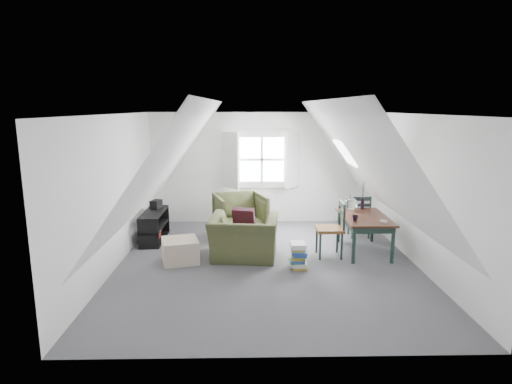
{
  "coord_description": "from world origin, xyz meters",
  "views": [
    {
      "loc": [
        -0.33,
        -6.85,
        2.61
      ],
      "look_at": [
        -0.17,
        0.6,
        1.13
      ],
      "focal_mm": 30.0,
      "sensor_mm": 36.0,
      "label": 1
    }
  ],
  "objects_px": {
    "armchair_near": "(244,258)",
    "dining_chair_far": "(360,215)",
    "dining_table": "(364,221)",
    "dining_chair_near": "(332,228)",
    "ottoman": "(180,250)",
    "media_shelf": "(154,228)",
    "armchair_far": "(240,236)",
    "magazine_stack": "(298,256)"
  },
  "relations": [
    {
      "from": "ottoman",
      "to": "dining_chair_far",
      "type": "relative_size",
      "value": 0.67
    },
    {
      "from": "dining_chair_far",
      "to": "media_shelf",
      "type": "xyz_separation_m",
      "value": [
        -4.12,
        -0.17,
        -0.19
      ]
    },
    {
      "from": "armchair_near",
      "to": "armchair_far",
      "type": "relative_size",
      "value": 1.18
    },
    {
      "from": "armchair_far",
      "to": "ottoman",
      "type": "distance_m",
      "value": 1.77
    },
    {
      "from": "media_shelf",
      "to": "armchair_far",
      "type": "bearing_deg",
      "value": 9.56
    },
    {
      "from": "media_shelf",
      "to": "ottoman",
      "type": "bearing_deg",
      "value": -58.8
    },
    {
      "from": "armchair_near",
      "to": "dining_chair_far",
      "type": "xyz_separation_m",
      "value": [
        2.34,
        1.19,
        0.46
      ]
    },
    {
      "from": "ottoman",
      "to": "magazine_stack",
      "type": "height_order",
      "value": "magazine_stack"
    },
    {
      "from": "dining_table",
      "to": "dining_chair_near",
      "type": "height_order",
      "value": "dining_chair_near"
    },
    {
      "from": "dining_chair_near",
      "to": "media_shelf",
      "type": "relative_size",
      "value": 0.86
    },
    {
      "from": "ottoman",
      "to": "dining_chair_far",
      "type": "bearing_deg",
      "value": 21.33
    },
    {
      "from": "dining_chair_near",
      "to": "dining_table",
      "type": "bearing_deg",
      "value": 113.38
    },
    {
      "from": "dining_chair_near",
      "to": "armchair_far",
      "type": "bearing_deg",
      "value": -122.55
    },
    {
      "from": "magazine_stack",
      "to": "dining_table",
      "type": "bearing_deg",
      "value": 31.3
    },
    {
      "from": "media_shelf",
      "to": "dining_chair_near",
      "type": "bearing_deg",
      "value": -15.43
    },
    {
      "from": "armchair_far",
      "to": "dining_chair_near",
      "type": "relative_size",
      "value": 0.99
    },
    {
      "from": "ottoman",
      "to": "dining_table",
      "type": "height_order",
      "value": "dining_table"
    },
    {
      "from": "media_shelf",
      "to": "magazine_stack",
      "type": "relative_size",
      "value": 2.73
    },
    {
      "from": "ottoman",
      "to": "magazine_stack",
      "type": "relative_size",
      "value": 1.4
    },
    {
      "from": "dining_chair_far",
      "to": "dining_chair_near",
      "type": "xyz_separation_m",
      "value": [
        -0.79,
        -1.12,
        0.06
      ]
    },
    {
      "from": "dining_table",
      "to": "dining_chair_far",
      "type": "relative_size",
      "value": 1.54
    },
    {
      "from": "armchair_far",
      "to": "media_shelf",
      "type": "xyz_separation_m",
      "value": [
        -1.7,
        -0.27,
        0.27
      ]
    },
    {
      "from": "dining_chair_far",
      "to": "dining_chair_near",
      "type": "relative_size",
      "value": 0.88
    },
    {
      "from": "armchair_near",
      "to": "media_shelf",
      "type": "bearing_deg",
      "value": -23.37
    },
    {
      "from": "dining_chair_far",
      "to": "media_shelf",
      "type": "relative_size",
      "value": 0.76
    },
    {
      "from": "media_shelf",
      "to": "magazine_stack",
      "type": "height_order",
      "value": "media_shelf"
    },
    {
      "from": "armchair_near",
      "to": "dining_chair_far",
      "type": "relative_size",
      "value": 1.32
    },
    {
      "from": "ottoman",
      "to": "dining_chair_far",
      "type": "distance_m",
      "value": 3.69
    },
    {
      "from": "ottoman",
      "to": "magazine_stack",
      "type": "xyz_separation_m",
      "value": [
        1.99,
        -0.34,
        0.02
      ]
    },
    {
      "from": "armchair_far",
      "to": "media_shelf",
      "type": "distance_m",
      "value": 1.74
    },
    {
      "from": "dining_table",
      "to": "media_shelf",
      "type": "distance_m",
      "value": 4.05
    },
    {
      "from": "ottoman",
      "to": "armchair_near",
      "type": "bearing_deg",
      "value": 7.67
    },
    {
      "from": "armchair_near",
      "to": "media_shelf",
      "type": "distance_m",
      "value": 2.08
    },
    {
      "from": "armchair_near",
      "to": "armchair_far",
      "type": "distance_m",
      "value": 1.3
    },
    {
      "from": "dining_chair_far",
      "to": "dining_chair_near",
      "type": "distance_m",
      "value": 1.37
    },
    {
      "from": "magazine_stack",
      "to": "media_shelf",
      "type": "bearing_deg",
      "value": 150.58
    },
    {
      "from": "ottoman",
      "to": "dining_chair_far",
      "type": "xyz_separation_m",
      "value": [
        3.43,
        1.34,
        0.26
      ]
    },
    {
      "from": "ottoman",
      "to": "dining_chair_near",
      "type": "relative_size",
      "value": 0.59
    },
    {
      "from": "dining_chair_far",
      "to": "dining_table",
      "type": "bearing_deg",
      "value": 83.36
    },
    {
      "from": "ottoman",
      "to": "media_shelf",
      "type": "relative_size",
      "value": 0.51
    },
    {
      "from": "armchair_far",
      "to": "dining_chair_near",
      "type": "bearing_deg",
      "value": -53.72
    },
    {
      "from": "armchair_near",
      "to": "armchair_far",
      "type": "bearing_deg",
      "value": -79.69
    }
  ]
}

